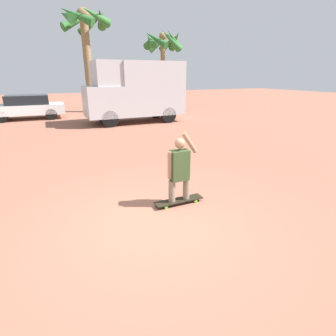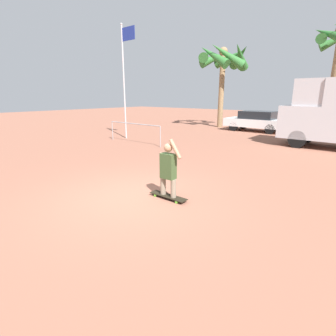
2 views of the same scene
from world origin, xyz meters
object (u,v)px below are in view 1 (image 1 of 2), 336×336
Objects in this scene: person_skateboarder at (179,167)px; palm_tree_near_van at (163,44)px; palm_tree_center_background at (85,30)px; camper_van at (136,90)px; skateboard at (179,200)px; parked_car_white at (27,106)px.

palm_tree_near_van is (6.87, 16.46, 4.06)m from person_skateboarder.
palm_tree_center_background reaches higher than palm_tree_near_van.
person_skateboarder is 0.27× the size of camper_van.
skateboard is 0.18× the size of palm_tree_near_van.
parked_car_white is at bearing 103.41° from skateboard.
camper_van reaches higher than person_skateboarder.
palm_tree_near_van is at bearing 5.27° from palm_tree_center_background.
parked_car_white is 11.27m from palm_tree_near_van.
palm_tree_center_background is at bearing 86.82° from person_skateboarder.
person_skateboarder is 0.34× the size of parked_car_white.
person_skateboarder is 0.21× the size of palm_tree_center_background.
palm_tree_near_van reaches higher than parked_car_white.
person_skateboarder is 16.60m from palm_tree_center_background.
palm_tree_near_van is at bearing 67.35° from person_skateboarder.
parked_car_white is 6.59m from palm_tree_center_background.
palm_tree_center_background is (-1.57, 5.69, 3.68)m from camper_van.
palm_tree_center_background is at bearing 24.23° from parked_car_white.
person_skateboarder is at bearing 180.00° from skateboard.
camper_van is at bearing -33.20° from parked_car_white.
palm_tree_center_background is at bearing -174.73° from palm_tree_near_van.
skateboard is 0.15× the size of palm_tree_center_background.
skateboard is at bearing -103.48° from camper_van.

